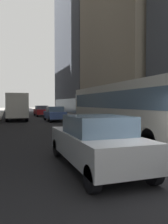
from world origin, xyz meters
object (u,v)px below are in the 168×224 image
at_px(car_red_coupe, 41,111).
at_px(car_white_van, 12,108).
at_px(car_black_suv, 23,110).
at_px(box_truck, 16,106).
at_px(pedestrian_with_handbag, 150,118).
at_px(transit_bus, 125,107).
at_px(dalmatian_dog, 140,142).
at_px(car_silver_sedan, 96,141).
at_px(car_blue_hatchback, 55,114).

xyz_separation_m(car_red_coupe, car_white_van, (-4.00, 16.65, 0.00)).
relative_size(car_white_van, car_black_suv, 1.07).
distance_m(box_truck, pedestrian_with_handbag, 16.95).
bearing_deg(transit_bus, pedestrian_with_handbag, 19.08).
xyz_separation_m(car_white_van, dalmatian_dog, (3.88, -44.22, -0.31)).
bearing_deg(box_truck, car_black_suv, 83.37).
xyz_separation_m(car_silver_sedan, car_white_van, (-1.60, 45.30, 0.00)).
xyz_separation_m(car_blue_hatchback, pedestrian_with_handbag, (3.97, -12.04, 0.19)).
relative_size(car_black_suv, dalmatian_dog, 4.37).
bearing_deg(car_silver_sedan, car_white_van, 92.02).
relative_size(car_red_coupe, pedestrian_with_handbag, 2.70).
bearing_deg(car_red_coupe, pedestrian_with_handbag, -79.97).
height_order(car_red_coupe, car_black_suv, same).
relative_size(car_blue_hatchback, dalmatian_dog, 4.35).
distance_m(car_silver_sedan, car_black_suv, 34.92).
height_order(car_black_suv, pedestrian_with_handbag, pedestrian_with_handbag).
bearing_deg(box_truck, dalmatian_dog, -79.07).
height_order(transit_bus, car_black_suv, transit_bus).
bearing_deg(dalmatian_dog, transit_bus, 68.23).
height_order(car_white_van, dalmatian_dog, car_white_van).
bearing_deg(car_white_van, dalmatian_dog, -84.99).
relative_size(transit_bus, car_red_coupe, 2.53).
relative_size(car_red_coupe, box_truck, 0.61).
height_order(car_black_suv, dalmatian_dog, car_black_suv).
height_order(dalmatian_dog, pedestrian_with_handbag, pedestrian_with_handbag).
bearing_deg(pedestrian_with_handbag, car_red_coupe, 100.03).
bearing_deg(box_truck, car_red_coupe, 61.90).
bearing_deg(pedestrian_with_handbag, car_white_van, 101.52).
bearing_deg(pedestrian_with_handbag, car_black_suv, 102.50).
xyz_separation_m(car_blue_hatchback, dalmatian_dog, (-0.12, -17.17, -0.31)).
bearing_deg(car_silver_sedan, car_black_suv, 90.00).
relative_size(dalmatian_dog, pedestrian_with_handbag, 0.57).
bearing_deg(pedestrian_with_handbag, transit_bus, -160.92).
bearing_deg(transit_bus, box_truck, 109.55).
distance_m(transit_bus, pedestrian_with_handbag, 2.62).
bearing_deg(pedestrian_with_handbag, car_silver_sedan, -135.71).
bearing_deg(box_truck, car_silver_sedan, -85.68).
xyz_separation_m(car_silver_sedan, box_truck, (-1.60, 21.16, 0.84)).
bearing_deg(car_red_coupe, box_truck, -118.10).
distance_m(car_blue_hatchback, pedestrian_with_handbag, 12.68).
distance_m(car_red_coupe, box_truck, 8.53).
bearing_deg(car_white_van, car_silver_sedan, -87.98).
bearing_deg(car_blue_hatchback, car_silver_sedan, -97.49).
xyz_separation_m(box_truck, dalmatian_dog, (3.88, -20.08, -1.15)).
bearing_deg(transit_bus, car_black_suv, 97.71).
bearing_deg(car_blue_hatchback, box_truck, 144.00).
distance_m(transit_bus, box_truck, 16.73).
xyz_separation_m(transit_bus, car_red_coupe, (-1.60, 23.26, -0.95)).
height_order(transit_bus, car_white_van, transit_bus).
relative_size(car_silver_sedan, pedestrian_with_handbag, 2.67).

